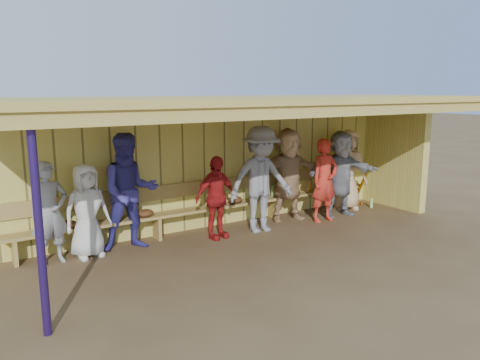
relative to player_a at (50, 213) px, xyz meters
The scene contains 13 objects.
ground 3.30m from the player_a, 14.63° to the right, with size 90.00×90.00×0.00m, color brown.
player_a is the anchor object (origin of this frame).
player_b 0.55m from the player_a, ahead, with size 0.73×0.48×1.50m, color silver.
player_c 1.26m from the player_a, ahead, with size 0.94×0.73×1.94m, color #3C3798.
player_d 2.74m from the player_a, ahead, with size 0.87×0.36×1.48m, color #B41C1D.
player_e 3.65m from the player_a, ahead, with size 1.27×0.73×1.97m, color gray.
player_f 4.56m from the player_a, ahead, with size 1.74×0.55×1.87m, color tan.
player_g 5.13m from the player_a, ahead, with size 0.61×0.40×1.67m, color red.
player_h 6.21m from the player_a, ahead, with size 0.86×0.56×1.77m, color #DCB17B.
player_extra 5.67m from the player_a, ahead, with size 1.67×0.53×1.80m, color gray.
dugout_structure 3.61m from the player_a, ahead, with size 8.80×3.20×2.50m.
bench 3.13m from the player_a, ahead, with size 7.60×0.34×0.93m.
dugout_equipment 2.66m from the player_a, ahead, with size 6.65×0.62×0.80m.
Camera 1 is at (-4.36, -6.45, 2.61)m, focal length 35.00 mm.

